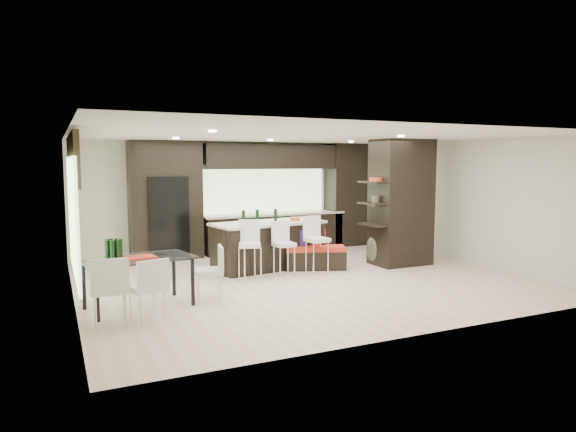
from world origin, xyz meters
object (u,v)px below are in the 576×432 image
floor_vase (378,234)px  dining_table (139,283)px  kitchen_island (269,245)px  chair_end (209,275)px  chair_far (110,294)px  stool_mid (284,254)px  bench (315,258)px  stool_right (317,250)px  stool_left (250,256)px  chair_near (147,292)px

floor_vase → dining_table: (-5.25, -1.29, -0.28)m
kitchen_island → floor_vase: 2.40m
dining_table → chair_end: 1.10m
chair_end → chair_far: bearing=126.7°
floor_vase → chair_far: bearing=-160.3°
stool_mid → floor_vase: 2.34m
bench → kitchen_island: bearing=169.6°
stool_right → chair_end: stool_right is taller
chair_end → stool_left: bearing=-34.7°
dining_table → chair_end: bearing=-10.4°
kitchen_island → stool_left: 1.08m
floor_vase → dining_table: size_ratio=0.83×
chair_near → stool_left: bearing=24.8°
kitchen_island → stool_right: (0.72, -0.81, -0.03)m
kitchen_island → chair_end: 2.64m
chair_near → dining_table: bearing=75.0°
kitchen_island → dining_table: kitchen_island is taller
kitchen_island → stool_right: bearing=-57.2°
dining_table → chair_near: (0.00, -0.75, 0.03)m
bench → chair_near: bearing=-129.7°
chair_far → stool_right: bearing=26.9°
stool_right → bench: bearing=61.4°
stool_mid → stool_right: (0.72, -0.01, 0.03)m
chair_far → bench: bearing=29.7°
stool_right → chair_end: bearing=-164.6°
stool_mid → chair_near: 3.47m
stool_right → floor_vase: bearing=-0.2°
chair_far → chair_end: size_ratio=1.11×
stool_left → chair_end: bearing=-116.5°
stool_mid → chair_end: stool_mid is taller
dining_table → chair_far: chair_far is taller
bench → chair_end: (-2.67, -1.39, 0.16)m
chair_end → floor_vase: bearing=-61.8°
stool_mid → bench: (0.84, 0.29, -0.19)m
floor_vase → chair_end: size_ratio=1.66×
dining_table → chair_far: size_ratio=1.79×
dining_table → chair_far: 0.92m
stool_mid → chair_near: (-2.93, -1.85, -0.01)m
kitchen_island → bench: 1.01m
dining_table → chair_end: (1.10, -0.00, 0.02)m
kitchen_island → chair_far: 4.34m
stool_left → stool_mid: (0.72, 0.01, -0.03)m
stool_mid → dining_table: stool_mid is taller
floor_vase → stool_mid: bearing=-175.3°
bench → chair_near: 4.34m
chair_near → chair_far: (-0.50, -0.02, 0.03)m
bench → dining_table: bearing=-139.1°
stool_mid → chair_near: size_ratio=1.02×
bench → floor_vase: (1.49, -0.10, 0.43)m
stool_mid → floor_vase: floor_vase is taller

